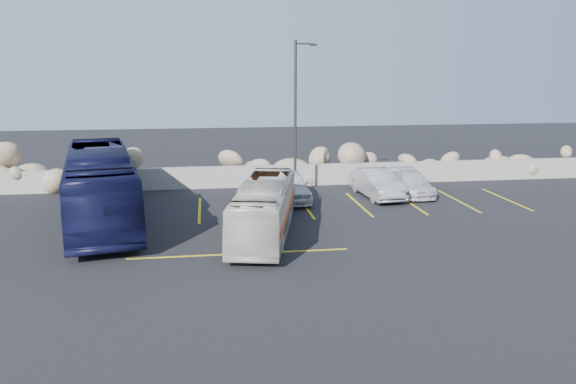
{
  "coord_description": "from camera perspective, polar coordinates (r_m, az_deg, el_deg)",
  "views": [
    {
      "loc": [
        -2.02,
        -19.23,
        6.57
      ],
      "look_at": [
        1.32,
        4.0,
        1.4
      ],
      "focal_mm": 35.0,
      "sensor_mm": 36.0,
      "label": 1
    }
  ],
  "objects": [
    {
      "name": "car_b",
      "position": [
        29.54,
        9.05,
        0.86
      ],
      "size": [
        1.96,
        4.56,
        1.46
      ],
      "primitive_type": "imported",
      "rotation": [
        0.0,
        0.0,
        0.1
      ],
      "color": "#9E9EA3",
      "rests_on": "ground"
    },
    {
      "name": "tour_coach",
      "position": [
        25.63,
        -18.52,
        0.59
      ],
      "size": [
        4.86,
        11.82,
        3.21
      ],
      "primitive_type": "imported",
      "rotation": [
        0.0,
        0.0,
        0.19
      ],
      "color": "black",
      "rests_on": "ground"
    },
    {
      "name": "ground",
      "position": [
        20.42,
        -2.09,
        -6.36
      ],
      "size": [
        90.0,
        90.0,
        0.0
      ],
      "primitive_type": "plane",
      "color": "black",
      "rests_on": "ground"
    },
    {
      "name": "car_a",
      "position": [
        28.46,
        0.09,
        0.65
      ],
      "size": [
        1.91,
        4.53,
        1.53
      ],
      "primitive_type": "imported",
      "rotation": [
        0.0,
        0.0,
        0.02
      ],
      "color": "silver",
      "rests_on": "ground"
    },
    {
      "name": "riprap_pile",
      "position": [
        32.92,
        -4.58,
        3.17
      ],
      "size": [
        54.0,
        2.8,
        2.6
      ],
      "primitive_type": null,
      "color": "#90765E",
      "rests_on": "ground"
    },
    {
      "name": "parking_lines",
      "position": [
        26.5,
        6.64,
        -2.01
      ],
      "size": [
        18.16,
        9.36,
        0.01
      ],
      "color": "gold",
      "rests_on": "ground"
    },
    {
      "name": "car_c",
      "position": [
        30.57,
        12.43,
        0.86
      ],
      "size": [
        1.93,
        4.23,
        1.2
      ],
      "primitive_type": "imported",
      "rotation": [
        0.0,
        0.0,
        -0.06
      ],
      "color": "silver",
      "rests_on": "ground"
    },
    {
      "name": "seawall",
      "position": [
        31.86,
        -4.42,
        1.58
      ],
      "size": [
        60.0,
        0.4,
        1.2
      ],
      "primitive_type": "cube",
      "color": "gray",
      "rests_on": "ground"
    },
    {
      "name": "lamppost",
      "position": [
        29.18,
        0.86,
        7.95
      ],
      "size": [
        1.14,
        0.18,
        8.0
      ],
      "color": "#2D2A28",
      "rests_on": "ground"
    },
    {
      "name": "vintage_bus",
      "position": [
        22.38,
        -2.42,
        -1.69
      ],
      "size": [
        3.57,
        8.25,
        2.24
      ],
      "primitive_type": "imported",
      "rotation": [
        0.0,
        0.0,
        -0.22
      ],
      "color": "beige",
      "rests_on": "ground"
    }
  ]
}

